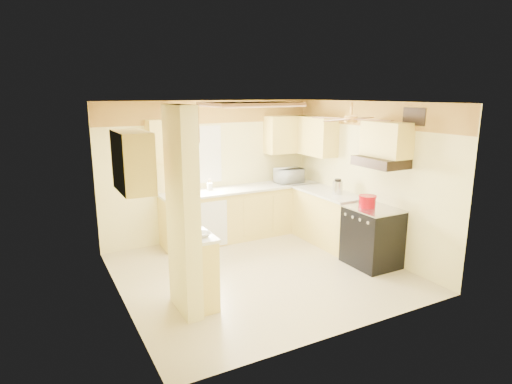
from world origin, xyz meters
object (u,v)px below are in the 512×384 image
microwave (289,175)px  dutch_oven (367,201)px  stove (372,237)px  bowl (203,234)px  kettle (338,187)px

microwave → dutch_oven: bearing=96.1°
microwave → dutch_oven: microwave is taller
stove → bowl: size_ratio=4.86×
dutch_oven → stove: bearing=-63.4°
bowl → dutch_oven: bearing=3.5°
bowl → kettle: bearing=19.2°
microwave → kettle: 1.22m
bowl → kettle: 3.00m
kettle → microwave: bearing=100.2°
stove → kettle: size_ratio=3.49×
microwave → bowl: bearing=42.2°
bowl → kettle: kettle is taller
microwave → bowl: size_ratio=2.70×
microwave → bowl: microwave is taller
stove → dutch_oven: 0.56m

